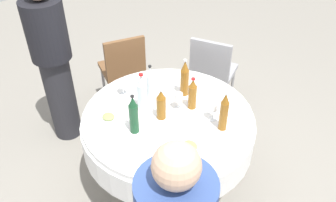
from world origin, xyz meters
name	(u,v)px	position (x,y,z in m)	size (l,w,h in m)	color
ground_plane	(168,180)	(0.00, 0.00, 0.00)	(10.00, 10.00, 0.00)	gray
dining_table	(168,130)	(0.00, 0.00, 0.59)	(1.30, 1.30, 0.74)	white
bottle_amber_mid	(224,112)	(0.34, 0.24, 0.89)	(0.06, 0.06, 0.32)	#8C5619
bottle_clear_front	(150,83)	(-0.26, 0.01, 0.87)	(0.06, 0.06, 0.29)	silver
bottle_amber_right	(192,94)	(0.02, 0.20, 0.86)	(0.06, 0.06, 0.27)	#8C5619
bottle_clear_west	(142,93)	(-0.16, -0.12, 0.89)	(0.07, 0.07, 0.31)	silver
bottle_dark_green_left	(134,115)	(0.03, -0.29, 0.88)	(0.07, 0.07, 0.31)	#194728
bottle_amber_south	(161,105)	(0.00, -0.06, 0.86)	(0.07, 0.07, 0.25)	#8C5619
bottle_amber_far	(185,79)	(-0.15, 0.25, 0.89)	(0.07, 0.07, 0.32)	#8C5619
wine_glass_west	(123,84)	(-0.41, -0.16, 0.84)	(0.07, 0.07, 0.13)	white
wine_glass_left	(214,107)	(0.22, 0.25, 0.85)	(0.06, 0.06, 0.15)	white
wine_glass_south	(178,98)	(-0.02, 0.10, 0.84)	(0.07, 0.07, 0.14)	white
plate_north	(190,147)	(0.37, -0.07, 0.75)	(0.24, 0.24, 0.04)	white
plate_inner	(109,118)	(-0.19, -0.39, 0.75)	(0.21, 0.21, 0.04)	white
plate_near	(129,152)	(0.19, -0.43, 0.75)	(0.24, 0.24, 0.02)	white
fork_front	(142,83)	(-0.46, 0.04, 0.74)	(0.18, 0.02, 0.01)	silver
fork_right	(199,87)	(-0.16, 0.41, 0.74)	(0.18, 0.02, 0.01)	silver
person_front	(53,61)	(-1.07, -0.50, 0.83)	(0.34, 0.34, 1.58)	#26262B
chair_south	(212,69)	(-0.58, 0.90, 0.52)	(0.55, 0.55, 0.87)	#99999E
chair_far	(123,67)	(-1.10, 0.17, 0.52)	(0.46, 0.46, 0.87)	brown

